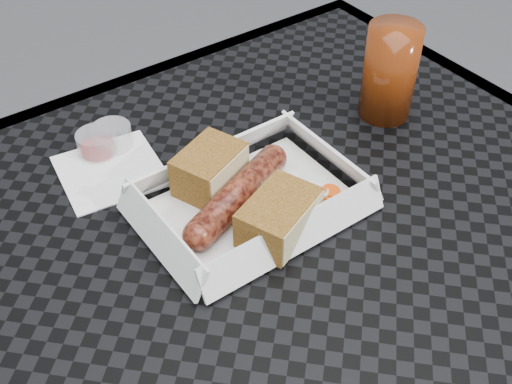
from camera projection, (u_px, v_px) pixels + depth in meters
The scene contains 10 objects.
patio_table at pixel (305, 268), 0.77m from camera, with size 0.80×0.80×0.74m.
food_tray at pixel (251, 205), 0.74m from camera, with size 0.22×0.15×0.00m, color white.
bratwurst at pixel (238, 194), 0.73m from camera, with size 0.17×0.09×0.03m.
bread_near at pixel (210, 169), 0.75m from camera, with size 0.08×0.06×0.05m, color brown.
bread_far at pixel (279, 217), 0.69m from camera, with size 0.09×0.06×0.05m, color brown.
veg_garnish at pixel (319, 196), 0.75m from camera, with size 0.03×0.03×0.00m.
napkin at pixel (111, 171), 0.79m from camera, with size 0.12×0.12×0.00m, color white.
condiment_cup_sauce at pixel (97, 144), 0.80m from camera, with size 0.05×0.05×0.03m, color maroon.
condiment_cup_empty at pixel (112, 137), 0.81m from camera, with size 0.05×0.05×0.03m, color silver.
drink_glass at pixel (390, 72), 0.83m from camera, with size 0.07×0.07×0.13m, color #5B2007.
Camera 1 is at (-0.34, -0.38, 1.26)m, focal length 45.00 mm.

